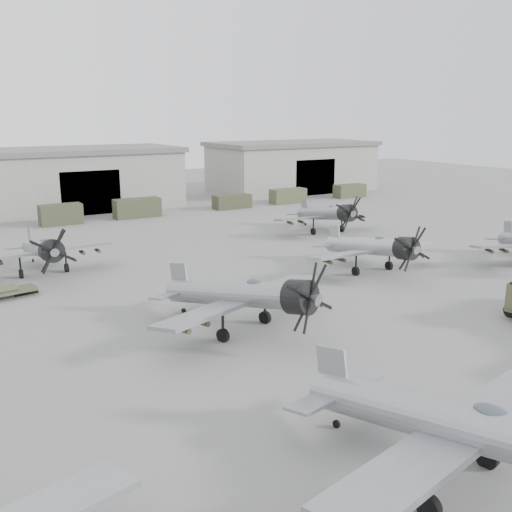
{
  "coord_description": "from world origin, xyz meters",
  "views": [
    {
      "loc": [
        -21.01,
        -22.31,
        13.31
      ],
      "look_at": [
        1.66,
        14.85,
        2.5
      ],
      "focal_mm": 40.0,
      "sensor_mm": 36.0,
      "label": 1
    }
  ],
  "objects_px": {
    "aircraft_mid_2": "(375,247)",
    "aircraft_far_1": "(329,214)",
    "aircraft_near_1": "(469,429)",
    "aircraft_mid_1": "(247,295)",
    "aircraft_far_0": "(43,250)"
  },
  "relations": [
    {
      "from": "aircraft_far_0",
      "to": "aircraft_mid_2",
      "type": "bearing_deg",
      "value": -29.65
    },
    {
      "from": "aircraft_mid_1",
      "to": "aircraft_near_1",
      "type": "bearing_deg",
      "value": -113.12
    },
    {
      "from": "aircraft_far_1",
      "to": "aircraft_mid_1",
      "type": "bearing_deg",
      "value": -130.62
    },
    {
      "from": "aircraft_mid_1",
      "to": "aircraft_far_0",
      "type": "distance_m",
      "value": 21.86
    },
    {
      "from": "aircraft_near_1",
      "to": "aircraft_far_1",
      "type": "distance_m",
      "value": 46.44
    },
    {
      "from": "aircraft_near_1",
      "to": "aircraft_mid_1",
      "type": "xyz_separation_m",
      "value": [
        1.21,
        17.56,
        -0.1
      ]
    },
    {
      "from": "aircraft_far_1",
      "to": "aircraft_far_0",
      "type": "bearing_deg",
      "value": -170.68
    },
    {
      "from": "aircraft_near_1",
      "to": "aircraft_far_1",
      "type": "height_order",
      "value": "aircraft_near_1"
    },
    {
      "from": "aircraft_near_1",
      "to": "aircraft_far_0",
      "type": "relative_size",
      "value": 1.15
    },
    {
      "from": "aircraft_near_1",
      "to": "aircraft_far_0",
      "type": "bearing_deg",
      "value": 89.17
    },
    {
      "from": "aircraft_far_0",
      "to": "aircraft_far_1",
      "type": "bearing_deg",
      "value": 2.54
    },
    {
      "from": "aircraft_mid_1",
      "to": "aircraft_mid_2",
      "type": "xyz_separation_m",
      "value": [
        16.48,
        6.3,
        -0.18
      ]
    },
    {
      "from": "aircraft_mid_1",
      "to": "aircraft_far_0",
      "type": "bearing_deg",
      "value": 92.38
    },
    {
      "from": "aircraft_mid_1",
      "to": "aircraft_far_1",
      "type": "xyz_separation_m",
      "value": [
        23.66,
        21.66,
        -0.15
      ]
    },
    {
      "from": "aircraft_mid_2",
      "to": "aircraft_far_1",
      "type": "bearing_deg",
      "value": 66.61
    }
  ]
}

